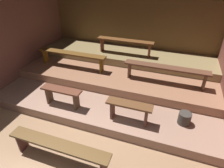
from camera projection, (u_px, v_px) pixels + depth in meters
name	position (u px, v px, depth m)	size (l,w,h in m)	color
ground	(106.00, 102.00, 5.32)	(6.55, 5.89, 0.08)	#8A674A
wall_back	(132.00, 32.00, 6.71)	(6.55, 0.06, 2.45)	brown
wall_left	(11.00, 47.00, 5.47)	(0.06, 5.89, 2.45)	brown
platform_lower	(114.00, 85.00, 5.78)	(5.75, 3.75, 0.24)	#8D6957
platform_middle	(120.00, 70.00, 6.13)	(5.75, 2.56, 0.24)	#8C5F44
platform_upper	(126.00, 56.00, 6.50)	(5.75, 1.31, 0.24)	olive
bench_floor_center	(59.00, 147.00, 3.49)	(2.00, 0.26, 0.48)	#543A1C
bench_lower_left	(62.00, 93.00, 4.60)	(1.01, 0.26, 0.48)	brown
bench_lower_right	(129.00, 108.00, 4.13)	(1.01, 0.26, 0.48)	brown
bench_middle_left	(72.00, 55.00, 5.85)	(2.22, 0.26, 0.48)	brown
bench_middle_right	(166.00, 70.00, 5.05)	(2.22, 0.26, 0.48)	brown
bench_upper_center	(125.00, 43.00, 6.15)	(1.84, 0.26, 0.48)	#5B3418
pail_lower	(184.00, 118.00, 4.17)	(0.27, 0.27, 0.27)	#332D28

